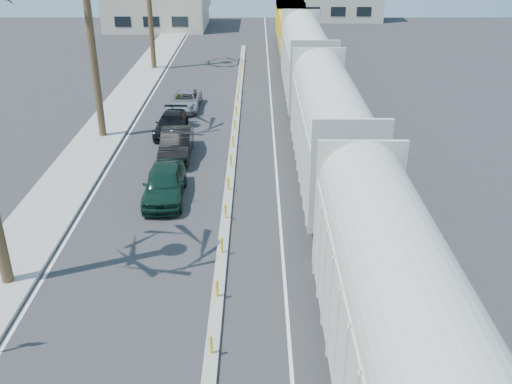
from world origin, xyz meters
TOP-DOWN VIEW (x-y plane):
  - sidewalk at (-8.50, 25.00)m, footprint 3.00×90.00m
  - rails at (5.00, 28.00)m, footprint 1.56×100.00m
  - median at (0.00, 19.96)m, footprint 0.45×60.00m
  - lane_markings at (-2.15, 25.00)m, footprint 9.42×90.00m
  - freight_train at (5.00, 20.25)m, footprint 3.00×60.94m
  - car_lead at (-3.10, 13.29)m, footprint 2.32×4.96m
  - car_second at (-3.21, 18.74)m, footprint 1.93×4.87m
  - car_third at (-4.07, 22.75)m, footprint 2.10×4.55m
  - car_rear at (-3.75, 27.94)m, footprint 2.19×4.55m

SIDE VIEW (x-z plane):
  - lane_markings at x=-2.15m, z-range 0.00..0.01m
  - rails at x=5.00m, z-range 0.00..0.06m
  - sidewalk at x=-8.50m, z-range 0.00..0.15m
  - median at x=0.00m, z-range -0.34..0.51m
  - car_rear at x=-3.75m, z-range 0.00..1.25m
  - car_third at x=-4.07m, z-range 0.00..1.28m
  - car_second at x=-3.21m, z-range 0.00..1.57m
  - car_lead at x=-3.10m, z-range 0.00..1.64m
  - freight_train at x=5.00m, z-range -0.02..5.83m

